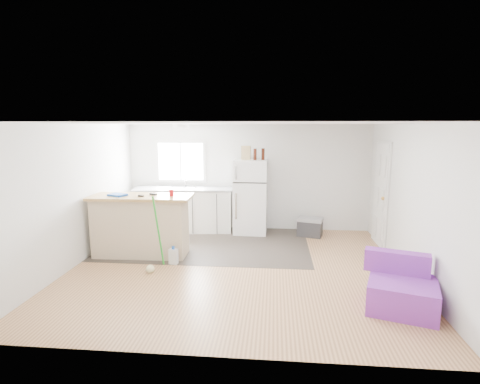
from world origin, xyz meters
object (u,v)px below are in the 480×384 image
(kitchen_cabinets, at_px, (184,209))
(cardboard_box, at_px, (246,153))
(red_cup, at_px, (171,193))
(peninsula, at_px, (141,225))
(refrigerator, at_px, (251,197))
(mop, at_px, (153,258))
(blue_tray, at_px, (118,195))
(purple_seat, at_px, (401,290))
(bottle_right, at_px, (263,154))
(cleaner_jug, at_px, (173,256))
(bottle_left, at_px, (255,154))
(cooler, at_px, (310,227))

(kitchen_cabinets, height_order, cardboard_box, cardboard_box)
(red_cup, xyz_separation_m, cardboard_box, (1.21, 1.66, 0.60))
(kitchen_cabinets, height_order, peninsula, kitchen_cabinets)
(refrigerator, bearing_deg, kitchen_cabinets, -179.48)
(mop, relative_size, blue_tray, 4.30)
(purple_seat, height_order, bottle_right, bottle_right)
(peninsula, relative_size, bottle_right, 7.35)
(cardboard_box, bearing_deg, mop, -118.58)
(mop, xyz_separation_m, blue_tray, (-0.85, 0.72, 0.91))
(kitchen_cabinets, xyz_separation_m, mop, (0.07, -2.48, -0.27))
(mop, bearing_deg, blue_tray, 147.40)
(refrigerator, relative_size, cleaner_jug, 5.13)
(blue_tray, xyz_separation_m, bottle_right, (2.55, 1.73, 0.62))
(kitchen_cabinets, bearing_deg, refrigerator, -6.41)
(bottle_right, bearing_deg, purple_seat, -60.08)
(bottle_left, bearing_deg, purple_seat, -57.18)
(peninsula, relative_size, bottle_left, 7.35)
(cardboard_box, bearing_deg, cleaner_jug, -117.87)
(bottle_left, bearing_deg, blue_tray, -145.66)
(bottle_right, bearing_deg, mop, -124.80)
(mop, height_order, cardboard_box, cardboard_box)
(bottle_right, bearing_deg, cleaner_jug, -125.25)
(red_cup, relative_size, bottle_right, 0.48)
(refrigerator, height_order, mop, refrigerator)
(red_cup, bearing_deg, refrigerator, 51.77)
(bottle_left, xyz_separation_m, bottle_right, (0.17, 0.10, 0.00))
(red_cup, bearing_deg, kitchen_cabinets, 96.68)
(peninsula, bearing_deg, cooler, 23.84)
(refrigerator, bearing_deg, bottle_left, -47.16)
(kitchen_cabinets, xyz_separation_m, bottle_right, (1.78, -0.03, 1.26))
(kitchen_cabinets, relative_size, bottle_right, 9.06)
(kitchen_cabinets, height_order, bottle_right, bottle_right)
(purple_seat, distance_m, blue_tray, 4.85)
(refrigerator, distance_m, cooler, 1.45)
(mop, bearing_deg, peninsula, 128.67)
(cooler, height_order, blue_tray, blue_tray)
(refrigerator, height_order, purple_seat, refrigerator)
(refrigerator, relative_size, red_cup, 13.62)
(purple_seat, height_order, cardboard_box, cardboard_box)
(cleaner_jug, relative_size, bottle_right, 1.27)
(bottle_left, bearing_deg, peninsula, -142.00)
(cooler, height_order, red_cup, red_cup)
(peninsula, distance_m, refrigerator, 2.55)
(peninsula, height_order, cardboard_box, cardboard_box)
(peninsula, relative_size, cardboard_box, 6.13)
(cardboard_box, relative_size, bottle_left, 1.20)
(refrigerator, height_order, bottle_right, bottle_right)
(kitchen_cabinets, relative_size, peninsula, 1.23)
(purple_seat, relative_size, mop, 0.80)
(peninsula, height_order, bottle_left, bottle_left)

